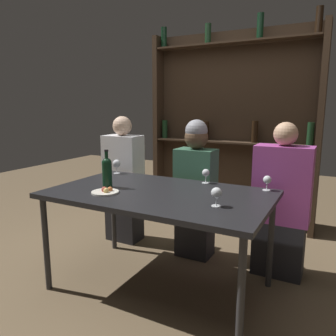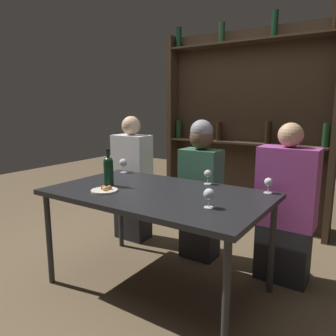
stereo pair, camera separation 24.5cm
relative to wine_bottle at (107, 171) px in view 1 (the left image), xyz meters
The scene contains 12 objects.
ground_plane 0.97m from the wine_bottle, ahead, with size 10.00×10.00×0.00m, color brown.
dining_table 0.45m from the wine_bottle, ahead, with size 1.58×0.93×0.75m.
wine_rack_wall 1.84m from the wine_bottle, 76.97° to the left, with size 1.92×0.21×2.30m.
wine_bottle is the anchor object (origin of this frame).
wine_glass_0 1.19m from the wine_bottle, 23.34° to the left, with size 0.06×0.06×0.11m.
wine_glass_1 0.90m from the wine_bottle, ahead, with size 0.07×0.07×0.12m.
wine_glass_2 0.51m from the wine_bottle, 118.74° to the left, with size 0.07×0.07×0.13m.
wine_glass_3 0.77m from the wine_bottle, 37.79° to the left, with size 0.06×0.06×0.12m.
food_plate_0 0.20m from the wine_bottle, 56.66° to the right, with size 0.19×0.19×0.05m.
seated_person_left 0.84m from the wine_bottle, 116.99° to the left, with size 0.37×0.22×1.26m.
seated_person_center 0.86m from the wine_bottle, 59.03° to the left, with size 0.35×0.22×1.25m.
seated_person_right 1.39m from the wine_bottle, 31.33° to the left, with size 0.43×0.22×1.24m.
Camera 1 is at (1.13, -1.99, 1.36)m, focal length 35.00 mm.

